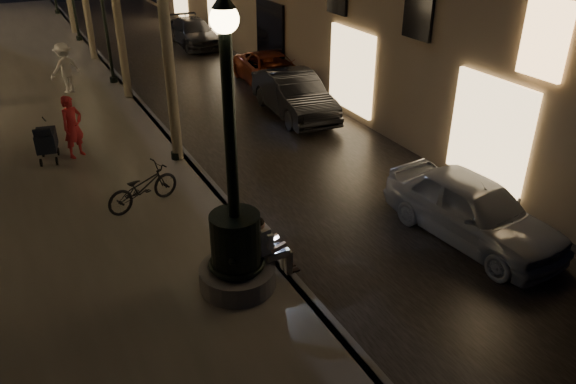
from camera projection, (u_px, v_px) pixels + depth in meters
ground at (129, 93)px, 21.09m from camera, size 120.00×120.00×0.00m
cobble_lane at (204, 82)px, 22.30m from camera, size 6.00×45.00×0.02m
promenade at (12, 107)px, 19.42m from camera, size 8.00×45.00×0.20m
curb_strip at (128, 91)px, 21.04m from camera, size 0.25×45.00×0.20m
fountain_lamppost at (236, 239)px, 9.91m from camera, size 1.40×1.40×5.21m
seated_man_laptop at (267, 245)px, 10.30m from camera, size 0.96×0.33×1.33m
lamp_curb_a at (165, 47)px, 13.96m from camera, size 0.36×0.36×4.81m
lamp_curb_b at (102, 0)px, 20.24m from camera, size 0.36×0.36×4.81m
stroller at (46, 141)px, 14.96m from camera, size 0.63×1.18×1.19m
car_front at (473, 209)px, 11.86m from camera, size 2.06×4.29×1.41m
car_second at (294, 95)px, 18.65m from camera, size 1.85×4.44×1.43m
car_third at (272, 70)px, 21.62m from camera, size 2.45×4.57×1.22m
car_rear at (194, 32)px, 27.51m from camera, size 1.89×4.39×1.26m
pedestrian_red at (73, 127)px, 15.13m from camera, size 0.75×0.68×1.72m
pedestrian_white at (65, 68)px, 20.15m from camera, size 1.32×1.06×1.79m
bicycle at (142, 187)px, 12.84m from camera, size 1.92×1.18×0.95m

